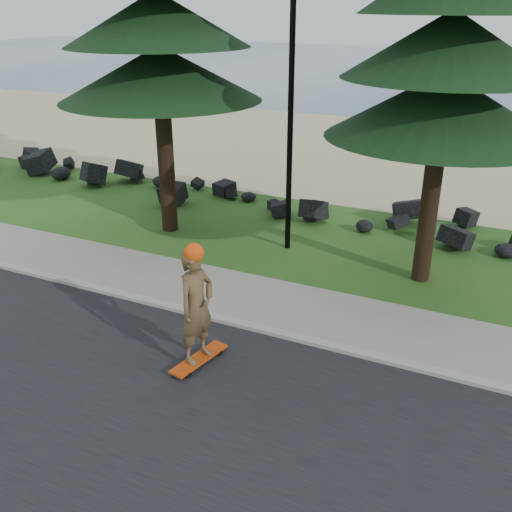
# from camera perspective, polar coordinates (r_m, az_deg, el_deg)

# --- Properties ---
(ground) EXTENTS (160.00, 160.00, 0.00)m
(ground) POSITION_cam_1_polar(r_m,az_deg,el_deg) (12.36, -2.51, -4.41)
(ground) COLOR #224D18
(ground) RESTS_ON ground
(road) EXTENTS (160.00, 7.00, 0.02)m
(road) POSITION_cam_1_polar(r_m,az_deg,el_deg) (9.30, -15.96, -16.21)
(road) COLOR black
(road) RESTS_ON ground
(kerb) EXTENTS (160.00, 0.20, 0.10)m
(kerb) POSITION_cam_1_polar(r_m,az_deg,el_deg) (11.65, -4.57, -6.09)
(kerb) COLOR #A39B93
(kerb) RESTS_ON ground
(sidewalk) EXTENTS (160.00, 2.00, 0.08)m
(sidewalk) POSITION_cam_1_polar(r_m,az_deg,el_deg) (12.50, -2.09, -3.85)
(sidewalk) COLOR gray
(sidewalk) RESTS_ON ground
(beach_sand) EXTENTS (160.00, 15.00, 0.01)m
(beach_sand) POSITION_cam_1_polar(r_m,az_deg,el_deg) (25.32, 13.06, 9.99)
(beach_sand) COLOR #CFBD8A
(beach_sand) RESTS_ON ground
(ocean) EXTENTS (160.00, 58.00, 0.01)m
(ocean) POSITION_cam_1_polar(r_m,az_deg,el_deg) (61.09, 21.25, 16.97)
(ocean) COLOR #3F5D7A
(ocean) RESTS_ON ground
(seawall_boulders) EXTENTS (60.00, 2.40, 1.10)m
(seawall_boulders) POSITION_cam_1_polar(r_m,az_deg,el_deg) (17.08, 6.22, 3.73)
(seawall_boulders) COLOR black
(seawall_boulders) RESTS_ON ground
(lamp_post) EXTENTS (0.25, 0.14, 8.14)m
(lamp_post) POSITION_cam_1_polar(r_m,az_deg,el_deg) (13.89, 3.55, 16.76)
(lamp_post) COLOR black
(lamp_post) RESTS_ON ground
(skateboarder) EXTENTS (0.63, 1.28, 2.31)m
(skateboarder) POSITION_cam_1_polar(r_m,az_deg,el_deg) (9.74, -5.97, -5.09)
(skateboarder) COLOR #C13D0B
(skateboarder) RESTS_ON ground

